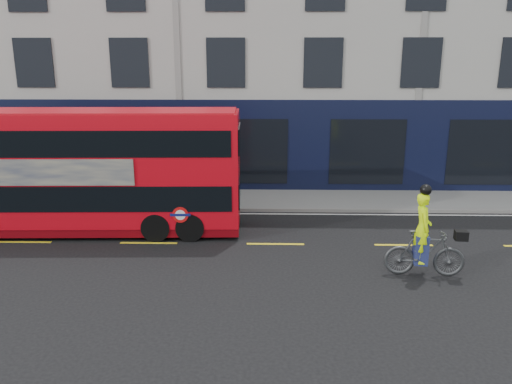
{
  "coord_description": "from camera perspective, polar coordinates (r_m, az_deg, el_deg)",
  "views": [
    {
      "loc": [
        3.73,
        -13.22,
        5.53
      ],
      "look_at": [
        3.39,
        1.36,
        1.72
      ],
      "focal_mm": 35.0,
      "sensor_mm": 36.0,
      "label": 1
    }
  ],
  "objects": [
    {
      "name": "cyclist",
      "position": [
        13.94,
        18.67,
        -5.86
      ],
      "size": [
        2.14,
        0.75,
        2.51
      ],
      "rotation": [
        0.0,
        0.0,
        -0.08
      ],
      "color": "#424446",
      "rests_on": "ground"
    },
    {
      "name": "ground",
      "position": [
        14.8,
        -13.5,
        -7.73
      ],
      "size": [
        120.0,
        120.0,
        0.0
      ],
      "primitive_type": "plane",
      "color": "black",
      "rests_on": "ground"
    },
    {
      "name": "kerb",
      "position": [
        19.38,
        -9.84,
        -1.97
      ],
      "size": [
        60.0,
        0.12,
        0.13
      ],
      "primitive_type": "cube",
      "color": "slate",
      "rests_on": "ground"
    },
    {
      "name": "building_terrace",
      "position": [
        26.5,
        -7.16,
        18.77
      ],
      "size": [
        50.0,
        10.07,
        15.0
      ],
      "color": "#A19E98",
      "rests_on": "ground"
    },
    {
      "name": "bus",
      "position": [
        17.28,
        -18.64,
        2.32
      ],
      "size": [
        10.13,
        2.63,
        4.05
      ],
      "rotation": [
        0.0,
        0.0,
        0.03
      ],
      "color": "red",
      "rests_on": "ground"
    },
    {
      "name": "pavement",
      "position": [
        20.8,
        -9.06,
        -0.81
      ],
      "size": [
        60.0,
        3.0,
        0.12
      ],
      "primitive_type": "cube",
      "color": "slate",
      "rests_on": "ground"
    },
    {
      "name": "lane_dashes",
      "position": [
        16.16,
        -12.18,
        -5.72
      ],
      "size": [
        58.0,
        0.12,
        0.01
      ],
      "primitive_type": null,
      "color": "yellow",
      "rests_on": "ground"
    },
    {
      "name": "road_edge_line",
      "position": [
        19.12,
        -10.0,
        -2.4
      ],
      "size": [
        58.0,
        0.1,
        0.01
      ],
      "primitive_type": "cube",
      "color": "silver",
      "rests_on": "ground"
    }
  ]
}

